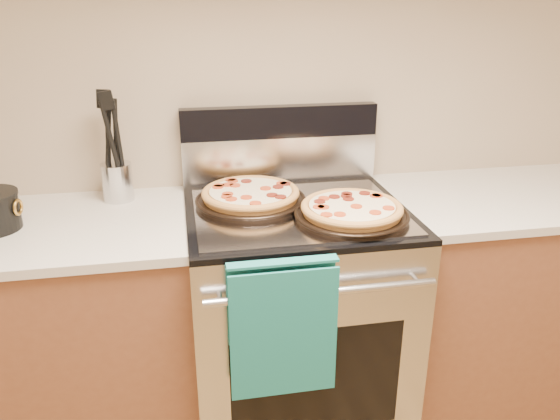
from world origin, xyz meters
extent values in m
plane|color=tan|center=(0.00, 2.00, 1.35)|extent=(4.00, 0.00, 4.00)
cube|color=#B7B7BC|center=(0.00, 1.65, 0.45)|extent=(0.76, 0.68, 0.90)
cube|color=black|center=(0.00, 1.31, 0.45)|extent=(0.56, 0.01, 0.40)
cube|color=black|center=(0.00, 1.65, 0.91)|extent=(0.76, 0.68, 0.02)
cube|color=silver|center=(0.00, 1.96, 1.01)|extent=(0.76, 0.06, 0.18)
cube|color=black|center=(0.00, 1.96, 1.16)|extent=(0.76, 0.06, 0.12)
cylinder|color=silver|center=(0.00, 1.27, 0.80)|extent=(0.70, 0.03, 0.03)
cube|color=gray|center=(0.00, 1.62, 0.92)|extent=(0.70, 0.55, 0.01)
cube|color=brown|center=(-0.88, 1.68, 0.44)|extent=(1.00, 0.62, 0.88)
cube|color=beige|center=(-0.88, 1.68, 0.90)|extent=(1.02, 0.64, 0.03)
cube|color=brown|center=(0.88, 1.68, 0.44)|extent=(1.00, 0.62, 0.88)
cube|color=beige|center=(0.88, 1.68, 0.90)|extent=(1.02, 0.64, 0.03)
cylinder|color=silver|center=(-0.62, 1.89, 0.98)|extent=(0.14, 0.14, 0.14)
camera|label=1|loc=(-0.38, -0.07, 1.61)|focal=35.00mm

